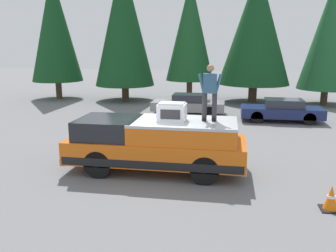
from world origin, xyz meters
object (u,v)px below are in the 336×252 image
compressor_unit (172,112)px  parked_car_grey (188,104)px  traffic_cone (331,199)px  pickup_truck (156,144)px  person_on_truck_bed (210,91)px  parked_car_navy (282,110)px

compressor_unit → parked_car_grey: (9.58, 0.56, -1.35)m
traffic_cone → parked_car_grey: bearing=22.4°
parked_car_grey → compressor_unit: bearing=-176.7°
pickup_truck → person_on_truck_bed: bearing=-84.2°
pickup_truck → compressor_unit: compressor_unit is taller
parked_car_navy → parked_car_grey: same height
parked_car_grey → traffic_cone: (-11.50, -4.75, -0.29)m
person_on_truck_bed → parked_car_grey: (9.33, 1.67, -1.97)m
parked_car_navy → compressor_unit: bearing=152.4°
person_on_truck_bed → pickup_truck: bearing=95.8°
parked_car_navy → pickup_truck: bearing=149.5°
person_on_truck_bed → parked_car_grey: size_ratio=0.41×
parked_car_navy → traffic_cone: parked_car_navy is taller
person_on_truck_bed → traffic_cone: 4.40m
traffic_cone → compressor_unit: bearing=65.4°
compressor_unit → traffic_cone: 4.90m
pickup_truck → compressor_unit: (-0.08, -0.51, 1.05)m
compressor_unit → parked_car_grey: 9.69m
pickup_truck → parked_car_grey: (9.50, 0.05, -0.29)m
person_on_truck_bed → parked_car_navy: 9.09m
compressor_unit → traffic_cone: (-1.92, -4.19, -1.64)m
compressor_unit → traffic_cone: bearing=-114.6°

